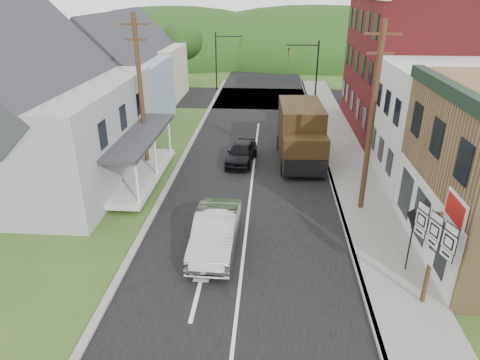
% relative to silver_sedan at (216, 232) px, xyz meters
% --- Properties ---
extents(ground, '(120.00, 120.00, 0.00)m').
position_rel_silver_sedan_xyz_m(ground, '(1.20, 0.57, -0.82)').
color(ground, '#2D4719').
rests_on(ground, ground).
extents(road, '(9.00, 90.00, 0.02)m').
position_rel_silver_sedan_xyz_m(road, '(1.20, 10.57, -0.82)').
color(road, black).
rests_on(road, ground).
extents(cross_road, '(60.00, 9.00, 0.02)m').
position_rel_silver_sedan_xyz_m(cross_road, '(1.20, 27.57, -0.82)').
color(cross_road, black).
rests_on(cross_road, ground).
extents(sidewalk_right, '(2.80, 55.00, 0.15)m').
position_rel_silver_sedan_xyz_m(sidewalk_right, '(7.10, 8.57, -0.75)').
color(sidewalk_right, slate).
rests_on(sidewalk_right, ground).
extents(curb_right, '(0.20, 55.00, 0.15)m').
position_rel_silver_sedan_xyz_m(curb_right, '(5.75, 8.57, -0.75)').
color(curb_right, slate).
rests_on(curb_right, ground).
extents(curb_left, '(0.30, 55.00, 0.12)m').
position_rel_silver_sedan_xyz_m(curb_left, '(-3.45, 8.57, -0.76)').
color(curb_left, slate).
rests_on(curb_left, ground).
extents(storefront_white, '(8.00, 7.00, 6.50)m').
position_rel_silver_sedan_xyz_m(storefront_white, '(12.50, 8.07, 2.43)').
color(storefront_white, silver).
rests_on(storefront_white, ground).
extents(storefront_red, '(8.00, 12.00, 10.00)m').
position_rel_silver_sedan_xyz_m(storefront_red, '(12.50, 17.57, 4.18)').
color(storefront_red, maroon).
rests_on(storefront_red, ground).
extents(house_gray, '(10.20, 12.24, 8.35)m').
position_rel_silver_sedan_xyz_m(house_gray, '(-10.80, 6.57, 3.41)').
color(house_gray, '#999B9E').
rests_on(house_gray, ground).
extents(house_blue, '(7.14, 8.16, 7.28)m').
position_rel_silver_sedan_xyz_m(house_blue, '(-9.80, 17.57, 2.87)').
color(house_blue, '#8199B0').
rests_on(house_blue, ground).
extents(house_cream, '(7.14, 8.16, 7.28)m').
position_rel_silver_sedan_xyz_m(house_cream, '(-10.30, 26.57, 2.87)').
color(house_cream, '#BEB793').
rests_on(house_cream, ground).
extents(utility_pole_right, '(1.60, 0.26, 9.00)m').
position_rel_silver_sedan_xyz_m(utility_pole_right, '(6.80, 4.07, 3.84)').
color(utility_pole_right, '#472D19').
rests_on(utility_pole_right, ground).
extents(utility_pole_left, '(1.60, 0.26, 9.00)m').
position_rel_silver_sedan_xyz_m(utility_pole_left, '(-5.30, 8.57, 3.84)').
color(utility_pole_left, '#472D19').
rests_on(utility_pole_left, ground).
extents(traffic_signal_right, '(2.87, 0.20, 6.00)m').
position_rel_silver_sedan_xyz_m(traffic_signal_right, '(5.50, 24.07, 2.94)').
color(traffic_signal_right, black).
rests_on(traffic_signal_right, ground).
extents(traffic_signal_left, '(2.87, 0.20, 6.00)m').
position_rel_silver_sedan_xyz_m(traffic_signal_left, '(-3.11, 31.07, 2.94)').
color(traffic_signal_left, black).
rests_on(traffic_signal_left, ground).
extents(tree_left_b, '(4.80, 4.80, 6.94)m').
position_rel_silver_sedan_xyz_m(tree_left_b, '(-15.80, 12.57, 4.06)').
color(tree_left_b, '#382616').
rests_on(tree_left_b, ground).
extents(tree_left_c, '(5.80, 5.80, 8.41)m').
position_rel_silver_sedan_xyz_m(tree_left_c, '(-17.80, 20.57, 5.12)').
color(tree_left_c, '#382616').
rests_on(tree_left_c, ground).
extents(tree_left_d, '(4.80, 4.80, 6.94)m').
position_rel_silver_sedan_xyz_m(tree_left_d, '(-7.80, 32.57, 4.06)').
color(tree_left_d, '#382616').
rests_on(tree_left_d, ground).
extents(forested_ridge, '(90.00, 30.00, 16.00)m').
position_rel_silver_sedan_xyz_m(forested_ridge, '(1.20, 55.57, -0.82)').
color(forested_ridge, black).
rests_on(forested_ridge, ground).
extents(silver_sedan, '(1.81, 5.01, 1.64)m').
position_rel_silver_sedan_xyz_m(silver_sedan, '(0.00, 0.00, 0.00)').
color(silver_sedan, '#9F9FA3').
rests_on(silver_sedan, ground).
extents(dark_sedan, '(2.03, 4.15, 1.36)m').
position_rel_silver_sedan_xyz_m(dark_sedan, '(0.39, 9.89, -0.14)').
color(dark_sedan, black).
rests_on(dark_sedan, ground).
extents(delivery_van, '(2.89, 6.50, 3.58)m').
position_rel_silver_sedan_xyz_m(delivery_van, '(4.09, 10.48, 0.99)').
color(delivery_van, black).
rests_on(delivery_van, ground).
extents(route_sign_cluster, '(0.65, 1.95, 3.53)m').
position_rel_silver_sedan_xyz_m(route_sign_cluster, '(7.60, -2.99, 1.62)').
color(route_sign_cluster, '#472D19').
rests_on(route_sign_cluster, sidewalk_right).
extents(warning_sign, '(0.28, 0.69, 2.67)m').
position_rel_silver_sedan_xyz_m(warning_sign, '(7.55, -1.11, 1.04)').
color(warning_sign, black).
rests_on(warning_sign, sidewalk_right).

